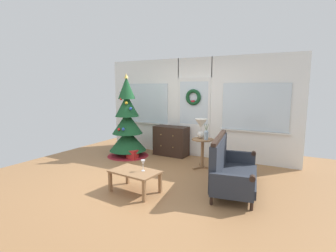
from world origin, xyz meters
TOP-DOWN VIEW (x-y plane):
  - ground_plane at (0.00, 0.00)m, footprint 6.76×6.76m
  - back_wall_with_door at (0.00, 2.08)m, footprint 5.20×0.19m
  - christmas_tree at (-1.51, 1.19)m, footprint 1.09×1.09m
  - dresser_cabinet at (-0.53, 1.79)m, footprint 0.91×0.47m
  - settee_sofa at (1.45, 0.25)m, footprint 0.95×1.67m
  - side_table at (0.60, 1.16)m, footprint 0.50×0.48m
  - table_lamp at (0.54, 1.20)m, footprint 0.28×0.28m
  - flower_vase at (0.70, 1.10)m, footprint 0.11×0.10m
  - coffee_table at (0.06, -0.67)m, footprint 0.88×0.59m
  - wine_glass at (0.19, -0.60)m, footprint 0.08×0.08m
  - gift_box at (-1.21, 0.98)m, footprint 0.23×0.21m

SIDE VIEW (x-z plane):
  - ground_plane at x=0.00m, z-range 0.00..0.00m
  - gift_box at x=-1.21m, z-range 0.00..0.23m
  - coffee_table at x=0.06m, z-range 0.14..0.52m
  - settee_sofa at x=1.45m, z-range -0.10..0.86m
  - dresser_cabinet at x=-0.53m, z-range 0.00..0.78m
  - side_table at x=0.60m, z-range 0.14..0.81m
  - wine_glass at x=0.19m, z-range 0.42..0.62m
  - christmas_tree at x=-1.51m, z-range -0.29..1.86m
  - flower_vase at x=0.70m, z-range 0.61..0.96m
  - table_lamp at x=0.54m, z-range 0.73..1.17m
  - back_wall_with_door at x=0.00m, z-range 0.01..2.56m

